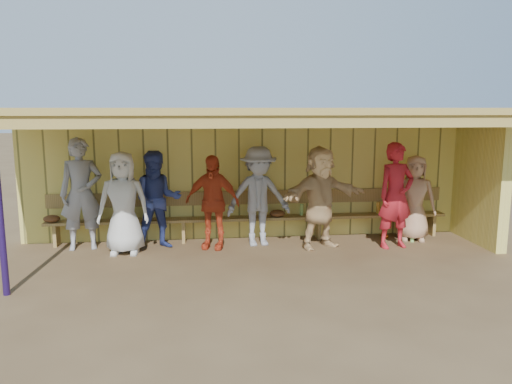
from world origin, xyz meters
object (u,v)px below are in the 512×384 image
(player_a, at_px, (81,194))
(player_c, at_px, (157,200))
(player_d, at_px, (212,202))
(bench, at_px, (251,212))
(player_e, at_px, (258,196))
(player_g, at_px, (396,196))
(player_b, at_px, (123,203))
(player_h, at_px, (414,198))
(player_f, at_px, (320,197))

(player_a, xyz_separation_m, player_c, (1.33, -0.10, -0.12))
(player_d, height_order, bench, player_d)
(player_e, distance_m, bench, 0.57)
(player_c, distance_m, player_e, 1.81)
(player_a, relative_size, player_g, 1.05)
(player_a, relative_size, player_c, 1.13)
(player_c, distance_m, bench, 1.81)
(player_b, height_order, player_d, player_b)
(player_b, height_order, player_g, player_g)
(player_h, bearing_deg, player_d, -162.35)
(player_c, xyz_separation_m, player_g, (4.24, -0.44, 0.07))
(player_d, bearing_deg, player_h, 20.45)
(player_d, bearing_deg, player_g, 12.99)
(player_a, bearing_deg, player_h, -9.93)
(player_h, bearing_deg, bench, -171.69)
(player_d, relative_size, player_e, 0.93)
(player_a, xyz_separation_m, player_h, (6.12, -0.10, -0.18))
(player_d, xyz_separation_m, player_g, (3.27, -0.32, 0.11))
(player_e, distance_m, player_h, 2.98)
(player_d, bearing_deg, player_a, -166.79)
(player_b, relative_size, bench, 0.23)
(player_a, xyz_separation_m, bench, (3.06, 0.31, -0.47))
(player_a, relative_size, player_e, 1.10)
(player_d, bearing_deg, player_f, 13.31)
(player_c, relative_size, bench, 0.23)
(player_d, distance_m, bench, 0.98)
(player_f, relative_size, player_g, 0.97)
(player_g, distance_m, bench, 2.68)
(player_f, bearing_deg, player_a, 153.01)
(player_b, relative_size, player_f, 0.96)
(player_e, height_order, player_h, player_e)
(player_b, bearing_deg, player_a, 156.40)
(player_b, height_order, player_h, player_b)
(player_e, xyz_separation_m, bench, (-0.08, 0.42, -0.38))
(player_e, bearing_deg, player_b, 178.72)
(player_b, distance_m, player_d, 1.53)
(player_e, relative_size, bench, 0.24)
(player_c, bearing_deg, player_d, -12.48)
(player_a, bearing_deg, player_e, -11.05)
(player_g, bearing_deg, player_f, 162.33)
(player_b, bearing_deg, player_c, 29.12)
(bench, bearing_deg, player_g, -18.70)
(player_g, bearing_deg, player_a, 162.88)
(player_f, bearing_deg, player_h, -12.62)
(player_a, height_order, player_c, player_a)
(player_f, height_order, player_h, player_f)
(player_a, xyz_separation_m, player_d, (2.30, -0.22, -0.15))
(player_c, bearing_deg, player_h, -5.57)
(player_e, distance_m, player_f, 1.12)
(player_b, distance_m, bench, 2.41)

